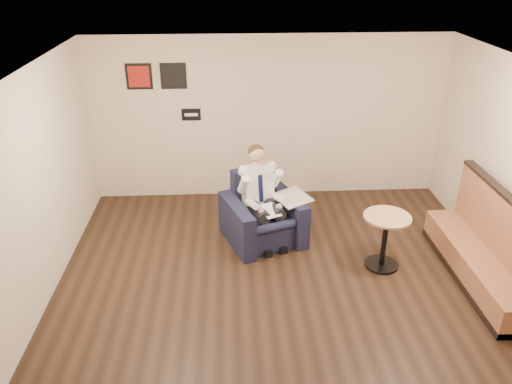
{
  "coord_description": "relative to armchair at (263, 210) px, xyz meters",
  "views": [
    {
      "loc": [
        -0.67,
        -5.13,
        4.03
      ],
      "look_at": [
        -0.31,
        1.2,
        0.9
      ],
      "focal_mm": 35.0,
      "sensor_mm": 36.0,
      "label": 1
    }
  ],
  "objects": [
    {
      "name": "seated_man",
      "position": [
        0.04,
        -0.12,
        0.19
      ],
      "size": [
        0.96,
        1.16,
        1.39
      ],
      "primitive_type": null,
      "rotation": [
        0.0,
        0.0,
        0.35
      ],
      "color": "white",
      "rests_on": "armchair"
    },
    {
      "name": "wall_back",
      "position": [
        0.19,
        1.62,
        0.89
      ],
      "size": [
        6.0,
        0.02,
        2.8
      ],
      "primitive_type": "cube",
      "color": "beige",
      "rests_on": "ground"
    },
    {
      "name": "cafe_table",
      "position": [
        1.61,
        -0.79,
        -0.11
      ],
      "size": [
        0.85,
        0.85,
        0.79
      ],
      "primitive_type": "cylinder",
      "rotation": [
        0.0,
        0.0,
        0.42
      ],
      "color": "tan",
      "rests_on": "ground"
    },
    {
      "name": "coffee_mug",
      "position": [
        0.22,
        0.34,
        0.05
      ],
      "size": [
        0.1,
        0.1,
        0.11
      ],
      "primitive_type": "cylinder",
      "rotation": [
        0.0,
        0.0,
        -0.13
      ],
      "color": "white",
      "rests_on": "side_table"
    },
    {
      "name": "ceiling",
      "position": [
        0.19,
        -1.38,
        2.29
      ],
      "size": [
        6.0,
        6.0,
        0.02
      ],
      "primitive_type": "cube",
      "color": "white",
      "rests_on": "wall_back"
    },
    {
      "name": "ground",
      "position": [
        0.19,
        -1.38,
        -0.51
      ],
      "size": [
        6.0,
        6.0,
        0.0
      ],
      "primitive_type": "plane",
      "color": "black",
      "rests_on": "ground"
    },
    {
      "name": "lap_papers",
      "position": [
        0.08,
        -0.23,
        0.12
      ],
      "size": [
        0.34,
        0.4,
        0.01
      ],
      "primitive_type": "cube",
      "rotation": [
        0.0,
        0.0,
        0.42
      ],
      "color": "white",
      "rests_on": "seated_man"
    },
    {
      "name": "banquette",
      "position": [
        2.78,
        -1.15,
        0.1
      ],
      "size": [
        0.56,
        2.37,
        1.21
      ],
      "primitive_type": "cube",
      "color": "brown",
      "rests_on": "ground"
    },
    {
      "name": "seating_sign",
      "position": [
        -1.11,
        1.6,
        0.99
      ],
      "size": [
        0.32,
        0.02,
        0.2
      ],
      "primitive_type": "cube",
      "color": "black",
      "rests_on": "wall_back"
    },
    {
      "name": "smartphone",
      "position": [
        0.08,
        0.4,
        0.0
      ],
      "size": [
        0.17,
        0.12,
        0.01
      ],
      "primitive_type": "cube",
      "rotation": [
        0.0,
        0.0,
        -0.31
      ],
      "color": "black",
      "rests_on": "side_table"
    },
    {
      "name": "art_print_right",
      "position": [
        -1.36,
        1.6,
        1.64
      ],
      "size": [
        0.42,
        0.03,
        0.42
      ],
      "primitive_type": "cube",
      "color": "black",
      "rests_on": "wall_back"
    },
    {
      "name": "art_print_left",
      "position": [
        -1.91,
        1.6,
        1.64
      ],
      "size": [
        0.42,
        0.03,
        0.42
      ],
      "primitive_type": "cube",
      "color": "#A31E14",
      "rests_on": "wall_back"
    },
    {
      "name": "green_folder",
      "position": [
        -0.04,
        0.22,
        0.0
      ],
      "size": [
        0.5,
        0.36,
        0.01
      ],
      "primitive_type": "cube",
      "rotation": [
        0.0,
        0.0,
        0.01
      ],
      "color": "green",
      "rests_on": "side_table"
    },
    {
      "name": "side_table",
      "position": [
        0.0,
        0.24,
        -0.26
      ],
      "size": [
        0.69,
        0.69,
        0.5
      ],
      "primitive_type": "cube",
      "rotation": [
        0.0,
        0.0,
        -0.13
      ],
      "color": "black",
      "rests_on": "ground"
    },
    {
      "name": "wall_left",
      "position": [
        -2.81,
        -1.38,
        0.89
      ],
      "size": [
        0.02,
        6.0,
        2.8
      ],
      "primitive_type": "cube",
      "color": "beige",
      "rests_on": "ground"
    },
    {
      "name": "newspaper",
      "position": [
        0.44,
        0.04,
        0.18
      ],
      "size": [
        0.62,
        0.68,
        0.01
      ],
      "primitive_type": "cube",
      "rotation": [
        0.0,
        0.0,
        0.4
      ],
      "color": "silver",
      "rests_on": "armchair"
    },
    {
      "name": "armchair",
      "position": [
        0.0,
        0.0,
        0.0
      ],
      "size": [
        1.34,
        1.34,
        1.01
      ],
      "primitive_type": "cube",
      "rotation": [
        0.0,
        0.0,
        0.35
      ],
      "color": "black",
      "rests_on": "ground"
    }
  ]
}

